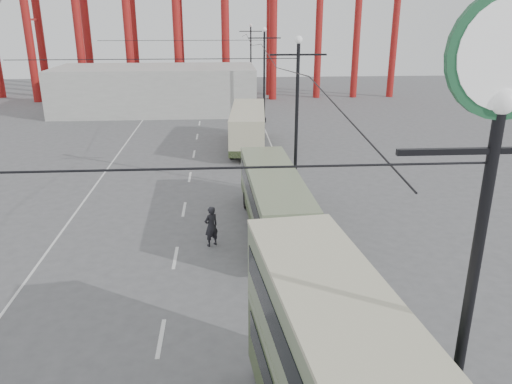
{
  "coord_description": "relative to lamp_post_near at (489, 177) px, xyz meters",
  "views": [
    {
      "loc": [
        1.23,
        -10.51,
        10.35
      ],
      "look_at": [
        2.68,
        10.2,
        3.0
      ],
      "focal_mm": 35.0,
      "sensor_mm": 36.0,
      "label": 1
    }
  ],
  "objects": [
    {
      "name": "lamp_post_far",
      "position": [
        0.0,
        43.0,
        -3.18
      ],
      "size": [
        3.2,
        0.44,
        9.32
      ],
      "color": "black",
      "rests_on": "ground"
    },
    {
      "name": "single_decker_green",
      "position": [
        -1.85,
        15.77,
        -6.16
      ],
      "size": [
        2.85,
        10.77,
        3.02
      ],
      "rotation": [
        0.0,
        0.0,
        0.04
      ],
      "color": "#6F7F5D",
      "rests_on": "ground"
    },
    {
      "name": "single_decker_cream",
      "position": [
        -2.21,
        32.6,
        -6.03
      ],
      "size": [
        3.44,
        10.64,
        3.26
      ],
      "rotation": [
        0.0,
        0.0,
        -0.08
      ],
      "color": "beige",
      "rests_on": "ground"
    },
    {
      "name": "lamp_post_near",
      "position": [
        0.0,
        0.0,
        0.0
      ],
      "size": [
        3.2,
        0.44,
        10.8
      ],
      "color": "black",
      "rests_on": "ground"
    },
    {
      "name": "pedestrian",
      "position": [
        -4.97,
        14.19,
        -6.87
      ],
      "size": [
        0.86,
        0.8,
        1.97
      ],
      "primitive_type": "imported",
      "rotation": [
        0.0,
        0.0,
        3.74
      ],
      "color": "black",
      "rests_on": "ground"
    },
    {
      "name": "lamp_post_mid",
      "position": [
        0.0,
        21.0,
        -3.18
      ],
      "size": [
        3.2,
        0.44,
        9.32
      ],
      "color": "black",
      "rests_on": "ground"
    },
    {
      "name": "road_markings",
      "position": [
        -6.46,
        22.7,
        -7.86
      ],
      "size": [
        12.52,
        120.0,
        0.01
      ],
      "color": "silver",
      "rests_on": "ground"
    },
    {
      "name": "fairground_shed",
      "position": [
        -11.6,
        50.0,
        -5.36
      ],
      "size": [
        22.0,
        10.0,
        5.0
      ],
      "primitive_type": "cube",
      "color": "#A5A5A0",
      "rests_on": "ground"
    },
    {
      "name": "lamp_post_distant",
      "position": [
        0.0,
        65.0,
        -3.18
      ],
      "size": [
        3.2,
        0.44,
        9.32
      ],
      "color": "black",
      "rests_on": "ground"
    }
  ]
}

